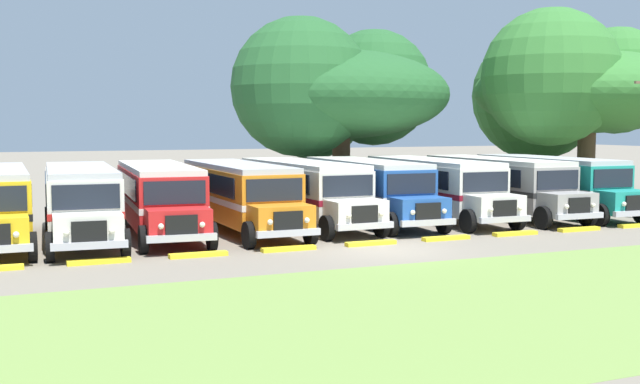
{
  "coord_description": "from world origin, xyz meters",
  "views": [
    {
      "loc": [
        -13.04,
        -24.36,
        4.49
      ],
      "look_at": [
        0.0,
        6.09,
        1.6
      ],
      "focal_mm": 43.88,
      "sensor_mm": 36.0,
      "label": 1
    }
  ],
  "objects_px": {
    "parked_bus_slot_6": "(434,185)",
    "secondary_tree": "(570,89)",
    "parked_bus_slot_5": "(368,187)",
    "parked_bus_slot_7": "(499,184)",
    "parked_bus_slot_2": "(159,195)",
    "parked_bus_slot_3": "(240,193)",
    "broad_shade_tree": "(333,93)",
    "parked_bus_slot_1": "(81,199)",
    "parked_bus_slot_8": "(551,182)",
    "parked_bus_slot_4": "(304,189)"
  },
  "relations": [
    {
      "from": "parked_bus_slot_2",
      "to": "parked_bus_slot_5",
      "type": "xyz_separation_m",
      "value": [
        9.68,
        0.3,
        0.0
      ]
    },
    {
      "from": "parked_bus_slot_6",
      "to": "broad_shade_tree",
      "type": "distance_m",
      "value": 10.79
    },
    {
      "from": "secondary_tree",
      "to": "broad_shade_tree",
      "type": "bearing_deg",
      "value": 170.55
    },
    {
      "from": "parked_bus_slot_1",
      "to": "parked_bus_slot_3",
      "type": "height_order",
      "value": "same"
    },
    {
      "from": "broad_shade_tree",
      "to": "secondary_tree",
      "type": "distance_m",
      "value": 15.32
    },
    {
      "from": "parked_bus_slot_3",
      "to": "parked_bus_slot_6",
      "type": "xyz_separation_m",
      "value": [
        9.71,
        0.29,
        0.0
      ]
    },
    {
      "from": "parked_bus_slot_8",
      "to": "parked_bus_slot_3",
      "type": "bearing_deg",
      "value": -89.1
    },
    {
      "from": "parked_bus_slot_1",
      "to": "parked_bus_slot_6",
      "type": "height_order",
      "value": "same"
    },
    {
      "from": "parked_bus_slot_2",
      "to": "parked_bus_slot_8",
      "type": "distance_m",
      "value": 19.62
    },
    {
      "from": "parked_bus_slot_4",
      "to": "secondary_tree",
      "type": "relative_size",
      "value": 0.7
    },
    {
      "from": "parked_bus_slot_1",
      "to": "parked_bus_slot_2",
      "type": "relative_size",
      "value": 1.0
    },
    {
      "from": "parked_bus_slot_4",
      "to": "secondary_tree",
      "type": "distance_m",
      "value": 22.35
    },
    {
      "from": "parked_bus_slot_5",
      "to": "parked_bus_slot_6",
      "type": "xyz_separation_m",
      "value": [
        3.38,
        -0.31,
        0.0
      ]
    },
    {
      "from": "parked_bus_slot_3",
      "to": "parked_bus_slot_2",
      "type": "bearing_deg",
      "value": -95.13
    },
    {
      "from": "parked_bus_slot_8",
      "to": "broad_shade_tree",
      "type": "bearing_deg",
      "value": -141.98
    },
    {
      "from": "parked_bus_slot_1",
      "to": "broad_shade_tree",
      "type": "distance_m",
      "value": 18.87
    },
    {
      "from": "parked_bus_slot_4",
      "to": "parked_bus_slot_2",
      "type": "bearing_deg",
      "value": -88.69
    },
    {
      "from": "parked_bus_slot_5",
      "to": "parked_bus_slot_6",
      "type": "height_order",
      "value": "same"
    },
    {
      "from": "parked_bus_slot_5",
      "to": "parked_bus_slot_7",
      "type": "height_order",
      "value": "same"
    },
    {
      "from": "parked_bus_slot_1",
      "to": "parked_bus_slot_8",
      "type": "distance_m",
      "value": 22.75
    },
    {
      "from": "parked_bus_slot_1",
      "to": "secondary_tree",
      "type": "xyz_separation_m",
      "value": [
        30.34,
        7.6,
        5.1
      ]
    },
    {
      "from": "parked_bus_slot_2",
      "to": "parked_bus_slot_8",
      "type": "bearing_deg",
      "value": 92.88
    },
    {
      "from": "parked_bus_slot_3",
      "to": "broad_shade_tree",
      "type": "bearing_deg",
      "value": 138.7
    },
    {
      "from": "parked_bus_slot_5",
      "to": "broad_shade_tree",
      "type": "distance_m",
      "value": 10.74
    },
    {
      "from": "parked_bus_slot_5",
      "to": "broad_shade_tree",
      "type": "bearing_deg",
      "value": 167.61
    },
    {
      "from": "secondary_tree",
      "to": "parked_bus_slot_5",
      "type": "bearing_deg",
      "value": -158.66
    },
    {
      "from": "parked_bus_slot_3",
      "to": "parked_bus_slot_5",
      "type": "bearing_deg",
      "value": 95.43
    },
    {
      "from": "parked_bus_slot_4",
      "to": "parked_bus_slot_8",
      "type": "distance_m",
      "value": 13.11
    },
    {
      "from": "parked_bus_slot_3",
      "to": "parked_bus_slot_6",
      "type": "relative_size",
      "value": 1.0
    },
    {
      "from": "parked_bus_slot_5",
      "to": "parked_bus_slot_6",
      "type": "bearing_deg",
      "value": 86.84
    },
    {
      "from": "parked_bus_slot_3",
      "to": "secondary_tree",
      "type": "distance_m",
      "value": 25.51
    },
    {
      "from": "parked_bus_slot_7",
      "to": "parked_bus_slot_8",
      "type": "bearing_deg",
      "value": 87.98
    },
    {
      "from": "parked_bus_slot_8",
      "to": "secondary_tree",
      "type": "xyz_separation_m",
      "value": [
        7.59,
        7.59,
        5.1
      ]
    },
    {
      "from": "parked_bus_slot_6",
      "to": "secondary_tree",
      "type": "xyz_separation_m",
      "value": [
        14.15,
        7.16,
        5.1
      ]
    },
    {
      "from": "parked_bus_slot_1",
      "to": "parked_bus_slot_6",
      "type": "relative_size",
      "value": 1.01
    },
    {
      "from": "parked_bus_slot_4",
      "to": "parked_bus_slot_7",
      "type": "xyz_separation_m",
      "value": [
        10.01,
        -0.65,
        0.0
      ]
    },
    {
      "from": "parked_bus_slot_6",
      "to": "parked_bus_slot_5",
      "type": "bearing_deg",
      "value": -93.67
    },
    {
      "from": "parked_bus_slot_7",
      "to": "parked_bus_slot_5",
      "type": "bearing_deg",
      "value": -94.38
    },
    {
      "from": "parked_bus_slot_1",
      "to": "parked_bus_slot_8",
      "type": "height_order",
      "value": "same"
    },
    {
      "from": "parked_bus_slot_1",
      "to": "broad_shade_tree",
      "type": "height_order",
      "value": "broad_shade_tree"
    },
    {
      "from": "parked_bus_slot_5",
      "to": "parked_bus_slot_6",
      "type": "relative_size",
      "value": 1.0
    },
    {
      "from": "secondary_tree",
      "to": "parked_bus_slot_6",
      "type": "bearing_deg",
      "value": -153.16
    },
    {
      "from": "parked_bus_slot_2",
      "to": "parked_bus_slot_3",
      "type": "distance_m",
      "value": 3.36
    },
    {
      "from": "parked_bus_slot_5",
      "to": "parked_bus_slot_1",
      "type": "bearing_deg",
      "value": -84.54
    },
    {
      "from": "parked_bus_slot_6",
      "to": "secondary_tree",
      "type": "height_order",
      "value": "secondary_tree"
    },
    {
      "from": "parked_bus_slot_2",
      "to": "parked_bus_slot_6",
      "type": "bearing_deg",
      "value": 94.11
    },
    {
      "from": "parked_bus_slot_8",
      "to": "broad_shade_tree",
      "type": "relative_size",
      "value": 0.81
    },
    {
      "from": "parked_bus_slot_8",
      "to": "secondary_tree",
      "type": "distance_m",
      "value": 11.88
    },
    {
      "from": "parked_bus_slot_5",
      "to": "parked_bus_slot_7",
      "type": "distance_m",
      "value": 6.89
    },
    {
      "from": "parked_bus_slot_3",
      "to": "parked_bus_slot_8",
      "type": "height_order",
      "value": "same"
    }
  ]
}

